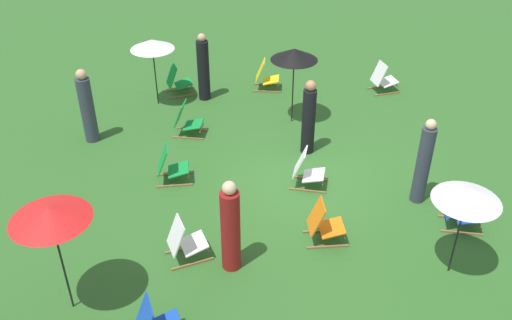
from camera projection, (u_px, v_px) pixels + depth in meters
name	position (u px, v px, depth m)	size (l,w,h in m)	color
ground_plane	(312.00, 177.00, 11.89)	(40.00, 40.00, 0.00)	#2D6026
deckchair_0	(185.00, 241.00, 9.62)	(0.68, 0.87, 0.83)	olive
deckchair_2	(187.00, 120.00, 13.20)	(0.63, 0.85, 0.83)	olive
deckchair_3	(461.00, 210.00, 10.34)	(0.65, 0.85, 0.83)	olive
deckchair_4	(383.00, 79.00, 15.12)	(0.62, 0.84, 0.83)	olive
deckchair_5	(171.00, 166.00, 11.58)	(0.50, 0.78, 0.83)	olive
deckchair_6	(324.00, 224.00, 10.02)	(0.48, 0.76, 0.83)	olive
deckchair_9	(307.00, 170.00, 11.45)	(0.67, 0.86, 0.83)	olive
deckchair_10	(266.00, 76.00, 15.26)	(0.58, 0.82, 0.83)	olive
deckchair_11	(178.00, 81.00, 15.01)	(0.66, 0.86, 0.83)	olive
umbrella_0	(294.00, 54.00, 12.96)	(1.11, 1.11, 1.91)	black
umbrella_1	(468.00, 195.00, 8.68)	(1.09, 1.09, 1.74)	black
umbrella_2	(50.00, 214.00, 7.86)	(1.18, 1.18, 1.98)	black
umbrella_3	(152.00, 44.00, 13.82)	(1.10, 1.10, 1.77)	black
person_0	(203.00, 69.00, 14.51)	(0.43, 0.43, 1.81)	black
person_1	(230.00, 228.00, 9.20)	(0.37, 0.37, 1.77)	maroon
person_2	(309.00, 119.00, 12.29)	(0.33, 0.33, 1.76)	black
person_3	(423.00, 163.00, 10.75)	(0.39, 0.39, 1.83)	#333847
person_4	(87.00, 108.00, 12.71)	(0.44, 0.44, 1.79)	#333847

